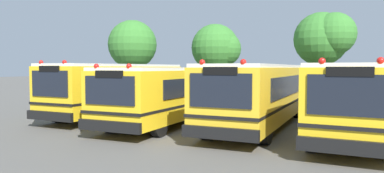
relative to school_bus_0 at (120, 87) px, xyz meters
The scene contains 8 objects.
ground_plane 5.66m from the school_bus_0, ahead, with size 160.00×160.00×0.00m, color #595651.
school_bus_0 is the anchor object (origin of this frame).
school_bus_1 3.65m from the school_bus_0, ahead, with size 2.66×10.61×2.61m.
school_bus_2 7.44m from the school_bus_0, ahead, with size 2.52×10.20×2.73m.
school_bus_3 11.11m from the school_bus_0, ahead, with size 2.68×10.60×2.73m.
tree_0 9.65m from the school_bus_0, 121.47° to the left, with size 3.74×3.74×6.12m.
tree_1 10.60m from the school_bus_0, 82.26° to the left, with size 3.78×3.58×5.76m.
tree_2 12.39m from the school_bus_0, 40.15° to the left, with size 3.63×3.22×5.81m.
Camera 1 is at (5.78, -14.81, 2.48)m, focal length 33.33 mm.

